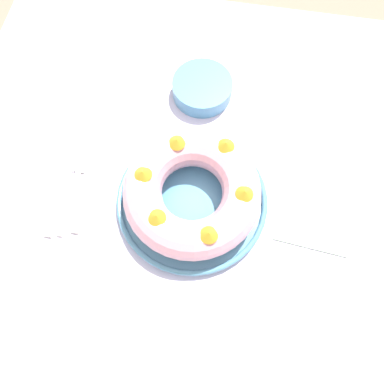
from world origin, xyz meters
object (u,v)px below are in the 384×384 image
(cake_knife, at_px, (85,196))
(serving_dish, at_px, (192,200))
(bundt_cake, at_px, (192,192))
(side_bowl, at_px, (203,88))
(serving_knife, at_px, (61,196))
(fork, at_px, (75,184))
(napkin, at_px, (313,224))

(cake_knife, bearing_deg, serving_dish, 7.39)
(bundt_cake, relative_size, side_bowl, 1.97)
(serving_knife, bearing_deg, fork, 56.61)
(bundt_cake, height_order, fork, bundt_cake)
(bundt_cake, relative_size, fork, 1.36)
(napkin, bearing_deg, fork, 179.54)
(bundt_cake, distance_m, cake_knife, 0.24)
(cake_knife, height_order, side_bowl, side_bowl)
(fork, relative_size, side_bowl, 1.44)
(cake_knife, distance_m, side_bowl, 0.38)
(serving_knife, distance_m, napkin, 0.56)
(serving_dish, xyz_separation_m, napkin, (0.27, -0.01, -0.01))
(napkin, bearing_deg, serving_knife, -177.19)
(serving_dish, height_order, napkin, serving_dish)
(serving_dish, height_order, fork, serving_dish)
(cake_knife, height_order, napkin, cake_knife)
(bundt_cake, height_order, serving_knife, bundt_cake)
(fork, height_order, cake_knife, cake_knife)
(fork, relative_size, serving_knife, 0.95)
(cake_knife, bearing_deg, fork, 141.67)
(serving_dish, bearing_deg, fork, -179.47)
(fork, xyz_separation_m, side_bowl, (0.24, 0.29, 0.02))
(fork, distance_m, napkin, 0.53)
(bundt_cake, xyz_separation_m, cake_knife, (-0.24, -0.03, -0.06))
(fork, xyz_separation_m, serving_knife, (-0.02, -0.03, 0.00))
(bundt_cake, relative_size, cake_knife, 1.45)
(serving_dish, distance_m, cake_knife, 0.24)
(fork, bearing_deg, side_bowl, 51.33)
(bundt_cake, relative_size, serving_knife, 1.29)
(bundt_cake, xyz_separation_m, serving_knife, (-0.29, -0.03, -0.06))
(napkin, bearing_deg, serving_dish, 178.55)
(side_bowl, distance_m, napkin, 0.41)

